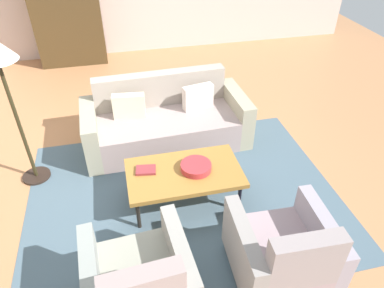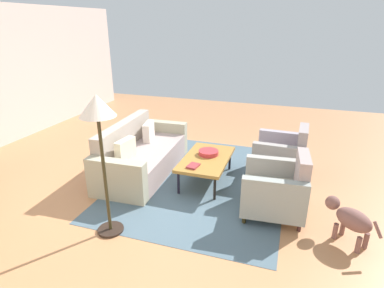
% 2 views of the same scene
% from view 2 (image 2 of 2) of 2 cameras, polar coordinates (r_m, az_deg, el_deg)
% --- Properties ---
extents(ground_plane, '(11.66, 11.66, 0.00)m').
position_cam_2_polar(ground_plane, '(5.10, -6.45, -7.20)').
color(ground_plane, '#B1784D').
extents(area_rug, '(3.40, 2.60, 0.01)m').
position_cam_2_polar(area_rug, '(5.18, 2.02, -6.55)').
color(area_rug, '#485D6A').
rests_on(area_rug, ground).
extents(couch, '(2.13, 0.98, 0.86)m').
position_cam_2_polar(couch, '(5.44, -9.51, -2.08)').
color(couch, gray).
rests_on(couch, ground).
extents(coffee_table, '(1.20, 0.70, 0.41)m').
position_cam_2_polar(coffee_table, '(5.00, 2.62, -2.85)').
color(coffee_table, black).
rests_on(coffee_table, ground).
extents(armchair_left, '(0.85, 0.85, 0.88)m').
position_cam_2_polar(armchair_left, '(4.34, 15.54, -8.20)').
color(armchair_left, '#332C15').
rests_on(armchair_left, ground).
extents(armchair_right, '(0.83, 0.83, 0.88)m').
position_cam_2_polar(armchair_right, '(5.41, 16.35, -2.19)').
color(armchair_right, '#3C2318').
rests_on(armchair_right, ground).
extents(fruit_bowl, '(0.33, 0.33, 0.07)m').
position_cam_2_polar(fruit_bowl, '(5.09, 3.02, -1.57)').
color(fruit_bowl, '#B02E33').
rests_on(fruit_bowl, coffee_table).
extents(book_stack, '(0.22, 0.18, 0.03)m').
position_cam_2_polar(book_stack, '(4.67, 0.22, -4.01)').
color(book_stack, maroon).
rests_on(book_stack, coffee_table).
extents(floor_lamp, '(0.40, 0.40, 1.72)m').
position_cam_2_polar(floor_lamp, '(3.53, -16.74, 4.29)').
color(floor_lamp, black).
rests_on(floor_lamp, ground).
extents(dog, '(0.51, 0.57, 0.48)m').
position_cam_2_polar(dog, '(4.13, 26.92, -12.01)').
color(dog, brown).
rests_on(dog, ground).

